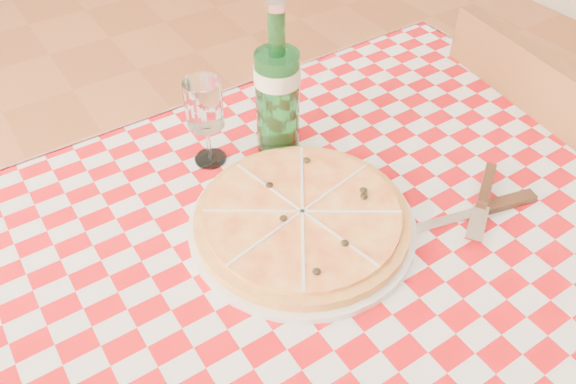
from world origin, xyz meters
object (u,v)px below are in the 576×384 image
dining_table (317,273)px  wine_glass (206,123)px  water_bottle (277,82)px  chair_near (516,173)px  pizza_plate (302,218)px

dining_table → wine_glass: size_ratio=7.13×
dining_table → water_bottle: bearing=73.6°
dining_table → water_bottle: 0.34m
dining_table → chair_near: bearing=6.7°
dining_table → chair_near: chair_near is taller
chair_near → dining_table: bearing=-165.0°
pizza_plate → wine_glass: 0.25m
water_bottle → wine_glass: (-0.12, 0.04, -0.06)m
chair_near → wine_glass: bearing=174.0°
pizza_plate → water_bottle: 0.24m
chair_near → pizza_plate: (-0.69, -0.05, 0.28)m
dining_table → wine_glass: 0.33m
chair_near → water_bottle: (-0.61, 0.15, 0.40)m
pizza_plate → water_bottle: bearing=67.9°
wine_glass → chair_near: bearing=-14.3°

